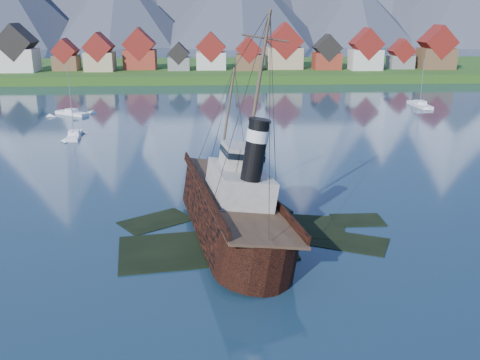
{
  "coord_description": "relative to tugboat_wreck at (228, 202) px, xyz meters",
  "views": [
    {
      "loc": [
        -2.22,
        -53.51,
        23.74
      ],
      "look_at": [
        1.0,
        6.0,
        5.0
      ],
      "focal_mm": 40.0,
      "sensor_mm": 36.0,
      "label": 1
    }
  ],
  "objects": [
    {
      "name": "seawall",
      "position": [
        0.56,
        128.7,
        -3.21
      ],
      "size": [
        600.0,
        2.5,
        2.0
      ],
      "primitive_type": "cube",
      "color": "#3F3D38",
      "rests_on": "ground"
    },
    {
      "name": "sailboat_c",
      "position": [
        -35.43,
        73.36,
        -2.94
      ],
      "size": [
        8.99,
        7.25,
        12.03
      ],
      "rotation": [
        0.0,
        0.0,
        0.96
      ],
      "color": "white",
      "rests_on": "ground"
    },
    {
      "name": "tugboat_wreck",
      "position": [
        0.0,
        0.0,
        0.0
      ],
      "size": [
        7.51,
        32.34,
        25.63
      ],
      "rotation": [
        0.0,
        0.15,
        0.18
      ],
      "color": "black",
      "rests_on": "ground"
    },
    {
      "name": "sailboat_a",
      "position": [
        -29.02,
        48.81,
        -2.96
      ],
      "size": [
        3.33,
        9.29,
        11.1
      ],
      "rotation": [
        0.0,
        0.0,
        0.12
      ],
      "color": "white",
      "rests_on": "ground"
    },
    {
      "name": "shore_bank",
      "position": [
        0.56,
        166.7,
        -3.21
      ],
      "size": [
        600.0,
        80.0,
        3.2
      ],
      "primitive_type": "cube",
      "color": "#1D4D16",
      "rests_on": "ground"
    },
    {
      "name": "ground",
      "position": [
        0.56,
        -3.3,
        -3.21
      ],
      "size": [
        1400.0,
        1400.0,
        0.0
      ],
      "primitive_type": "plane",
      "color": "#162D3E",
      "rests_on": "ground"
    },
    {
      "name": "town",
      "position": [
        -32.56,
        148.89,
        5.78
      ],
      "size": [
        250.96,
        16.69,
        17.3
      ],
      "color": "maroon",
      "rests_on": "ground"
    },
    {
      "name": "shoal",
      "position": [
        2.34,
        -1.15,
        -3.56
      ],
      "size": [
        31.71,
        21.24,
        1.14
      ],
      "color": "black",
      "rests_on": "ground"
    },
    {
      "name": "sailboat_e",
      "position": [
        53.33,
        80.75,
        -2.93
      ],
      "size": [
        3.13,
        11.16,
        12.85
      ],
      "rotation": [
        0.0,
        0.0,
        0.03
      ],
      "color": "white",
      "rests_on": "ground"
    }
  ]
}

